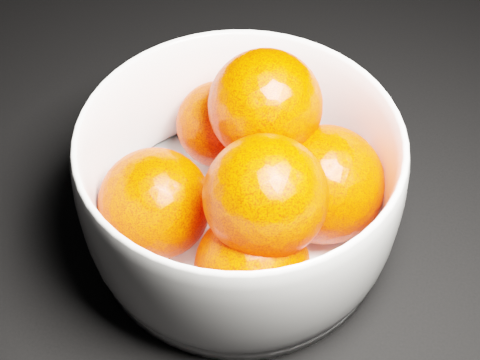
# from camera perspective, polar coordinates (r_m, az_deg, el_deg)

# --- Properties ---
(ground) EXTENTS (3.00, 3.00, 0.00)m
(ground) POSITION_cam_1_polar(r_m,az_deg,el_deg) (0.79, -14.69, 13.35)
(ground) COLOR black
(ground) RESTS_ON ground
(bowl) EXTENTS (0.24, 0.24, 0.12)m
(bowl) POSITION_cam_1_polar(r_m,az_deg,el_deg) (0.51, -0.00, -0.44)
(bowl) COLOR silver
(bowl) RESTS_ON ground
(orange_pile) EXTENTS (0.21, 0.21, 0.14)m
(orange_pile) POSITION_cam_1_polar(r_m,az_deg,el_deg) (0.49, 1.07, 0.03)
(orange_pile) COLOR #FF2800
(orange_pile) RESTS_ON bowl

